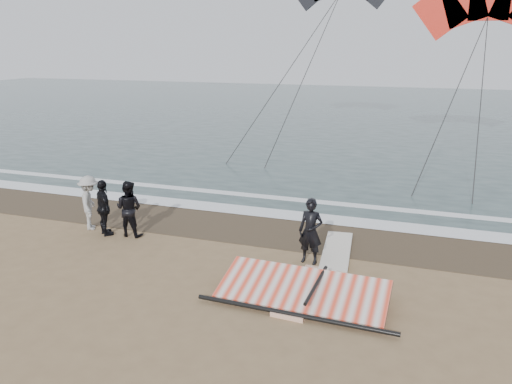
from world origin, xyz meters
The scene contains 11 objects.
ground centered at (0.00, 0.00, 0.00)m, with size 120.00×120.00×0.00m, color #8C704C.
sea centered at (0.00, 33.00, 0.01)m, with size 120.00×54.00×0.02m, color #233838.
wet_sand centered at (0.00, 4.50, 0.01)m, with size 120.00×2.80×0.01m, color #4C3D2B.
foam_near centered at (0.00, 5.90, 0.03)m, with size 120.00×0.90×0.01m, color white.
foam_far centered at (0.00, 7.60, 0.03)m, with size 120.00×0.45×0.01m, color white.
man_main centered at (0.98, 2.57, 0.85)m, with size 0.62×0.41×1.69m, color black.
board_white centered at (1.23, 0.94, 0.05)m, with size 0.70×2.49×0.10m, color silver.
board_cream centered at (1.53, 3.37, 0.05)m, with size 0.70×2.63×0.11m, color silver.
trio_cluster centered at (-5.15, 2.75, 0.82)m, with size 2.34×1.37×1.65m.
sail_rig centered at (1.20, 0.68, 0.19)m, with size 4.20×1.85×0.49m.
kite_red centered at (5.78, 17.44, 6.83)m, with size 7.57×4.36×10.78m.
Camera 1 is at (3.40, -8.93, 5.32)m, focal length 35.00 mm.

